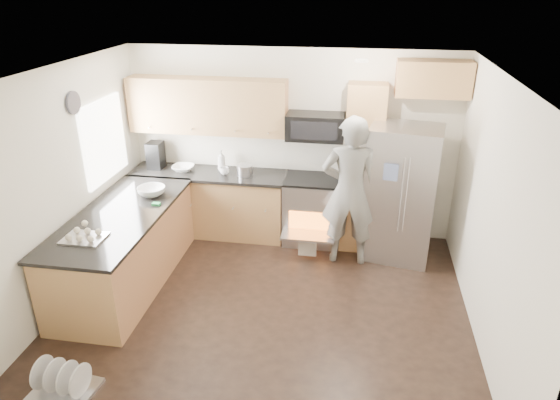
% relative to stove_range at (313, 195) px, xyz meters
% --- Properties ---
extents(ground, '(4.50, 4.50, 0.00)m').
position_rel_stove_range_xyz_m(ground, '(-0.35, -1.69, -0.68)').
color(ground, black).
rests_on(ground, ground).
extents(room_shell, '(4.54, 4.04, 2.62)m').
position_rel_stove_range_xyz_m(room_shell, '(-0.39, -1.68, 1.00)').
color(room_shell, white).
rests_on(room_shell, ground).
extents(back_cabinet_run, '(4.45, 0.64, 2.50)m').
position_rel_stove_range_xyz_m(back_cabinet_run, '(-0.94, 0.05, 0.29)').
color(back_cabinet_run, '#A96A43').
rests_on(back_cabinet_run, ground).
extents(peninsula, '(0.96, 2.36, 1.03)m').
position_rel_stove_range_xyz_m(peninsula, '(-2.10, -1.44, -0.21)').
color(peninsula, '#A96A43').
rests_on(peninsula, ground).
extents(stove_range, '(0.76, 0.97, 1.79)m').
position_rel_stove_range_xyz_m(stove_range, '(0.00, 0.00, 0.00)').
color(stove_range, '#B7B7BC').
rests_on(stove_range, ground).
extents(refrigerator, '(0.97, 0.81, 1.77)m').
position_rel_stove_range_xyz_m(refrigerator, '(1.15, -0.24, 0.21)').
color(refrigerator, '#B7B7BC').
rests_on(refrigerator, ground).
extents(person, '(0.73, 0.50, 1.95)m').
position_rel_stove_range_xyz_m(person, '(0.51, -0.49, 0.30)').
color(person, gray).
rests_on(person, ground).
extents(dish_rack, '(0.59, 0.49, 0.34)m').
position_rel_stove_range_xyz_m(dish_rack, '(-1.89, -3.23, -0.59)').
color(dish_rack, '#B7B7BC').
rests_on(dish_rack, ground).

